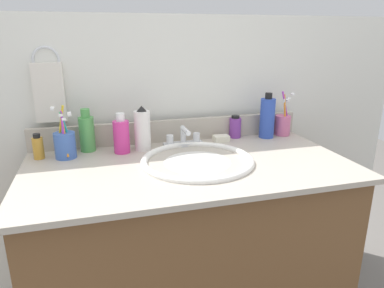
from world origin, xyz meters
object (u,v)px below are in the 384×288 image
(faucet, at_px, (184,139))
(bottle_shampoo_blue, at_px, (267,118))
(bottle_lotion_white, at_px, (142,130))
(cup_blue_plastic, at_px, (65,144))
(bottle_soap_pink, at_px, (121,136))
(bottle_cream_purple, at_px, (235,127))
(cup_pink, at_px, (283,124))
(bottle_toner_green, at_px, (87,133))
(soap_bar, at_px, (221,138))
(hand_towel, at_px, (49,93))
(bottle_oil_amber, at_px, (38,147))

(faucet, relative_size, bottle_shampoo_blue, 0.82)
(bottle_lotion_white, relative_size, cup_blue_plastic, 0.89)
(faucet, xyz_separation_m, bottle_soap_pink, (-0.25, -0.02, 0.04))
(bottle_cream_purple, bearing_deg, cup_blue_plastic, -173.30)
(cup_pink, bearing_deg, bottle_toner_green, -179.96)
(bottle_shampoo_blue, relative_size, soap_bar, 3.04)
(bottle_cream_purple, distance_m, soap_bar, 0.09)
(hand_towel, relative_size, faucet, 1.38)
(faucet, relative_size, bottle_soap_pink, 1.05)
(bottle_lotion_white, distance_m, bottle_soap_pink, 0.08)
(faucet, xyz_separation_m, cup_blue_plastic, (-0.45, -0.02, 0.03))
(bottle_soap_pink, bearing_deg, bottle_lotion_white, 9.17)
(hand_towel, height_order, cup_pink, hand_towel)
(cup_blue_plastic, bearing_deg, bottle_soap_pink, 1.62)
(bottle_shampoo_blue, bearing_deg, faucet, -176.35)
(bottle_lotion_white, xyz_separation_m, cup_pink, (0.63, 0.04, -0.03))
(bottle_cream_purple, bearing_deg, bottle_lotion_white, -171.32)
(cup_pink, height_order, soap_bar, cup_pink)
(bottle_lotion_white, bearing_deg, cup_blue_plastic, -176.18)
(bottle_toner_green, xyz_separation_m, bottle_oil_amber, (-0.17, -0.04, -0.03))
(bottle_lotion_white, xyz_separation_m, soap_bar, (0.33, 0.03, -0.07))
(cup_blue_plastic, bearing_deg, bottle_lotion_white, 3.82)
(bottle_soap_pink, xyz_separation_m, soap_bar, (0.41, 0.04, -0.05))
(bottle_soap_pink, xyz_separation_m, cup_pink, (0.71, 0.06, -0.02))
(bottle_shampoo_blue, xyz_separation_m, cup_blue_plastic, (-0.82, -0.05, -0.03))
(cup_pink, bearing_deg, bottle_shampoo_blue, -169.22)
(faucet, height_order, bottle_lotion_white, bottle_lotion_white)
(hand_towel, relative_size, bottle_oil_amber, 2.37)
(bottle_cream_purple, height_order, bottle_oil_amber, bottle_cream_purple)
(bottle_toner_green, relative_size, bottle_oil_amber, 1.77)
(bottle_shampoo_blue, relative_size, cup_pink, 0.99)
(bottle_soap_pink, height_order, soap_bar, bottle_soap_pink)
(bottle_lotion_white, bearing_deg, faucet, 0.87)
(bottle_lotion_white, height_order, bottle_soap_pink, bottle_lotion_white)
(bottle_oil_amber, bearing_deg, bottle_cream_purple, 4.65)
(bottle_cream_purple, distance_m, bottle_toner_green, 0.62)
(faucet, bearing_deg, cup_blue_plastic, -177.26)
(soap_bar, bearing_deg, bottle_oil_amber, -177.82)
(bottle_shampoo_blue, distance_m, bottle_cream_purple, 0.14)
(cup_pink, xyz_separation_m, cup_blue_plastic, (-0.91, -0.06, 0.00))
(faucet, distance_m, bottle_soap_pink, 0.25)
(hand_towel, bearing_deg, cup_blue_plastic, -70.09)
(bottle_cream_purple, distance_m, bottle_oil_amber, 0.79)
(bottle_lotion_white, distance_m, cup_blue_plastic, 0.29)
(bottle_lotion_white, distance_m, bottle_oil_amber, 0.38)
(hand_towel, relative_size, bottle_lotion_white, 1.27)
(bottle_soap_pink, bearing_deg, soap_bar, 5.35)
(cup_blue_plastic, bearing_deg, faucet, 2.74)
(bottle_toner_green, bearing_deg, faucet, -6.22)
(bottle_toner_green, xyz_separation_m, cup_blue_plastic, (-0.08, -0.06, -0.02))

